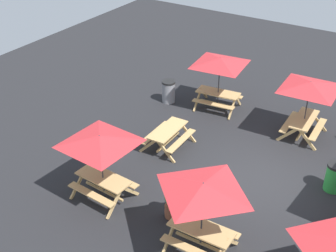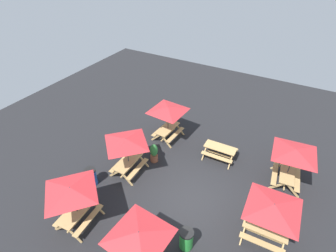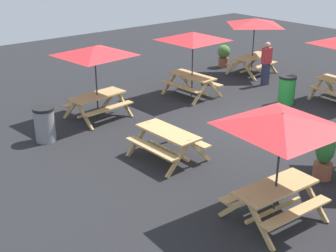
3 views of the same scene
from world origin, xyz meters
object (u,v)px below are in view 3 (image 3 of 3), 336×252
Objects in this scene: picnic_table_0 at (282,129)px; picnic_table_6 at (95,56)px; picnic_table_5 at (193,41)px; person_standing at (266,62)px; potted_plant_2 at (224,55)px; potted_plant_0 at (324,155)px; trash_bin_green at (287,90)px; picnic_table_1 at (254,26)px; picnic_table_2 at (168,138)px; trash_bin_gray at (45,124)px.

picnic_table_6 is (-0.33, -7.20, 0.00)m from picnic_table_0.
picnic_table_0 is 1.00× the size of picnic_table_6.
person_standing is at bearing 72.77° from picnic_table_5.
picnic_table_6 reaches higher than potted_plant_2.
potted_plant_0 is at bearing -166.65° from picnic_table_0.
picnic_table_6 is 6.58m from trash_bin_green.
picnic_table_1 is 4.10m from trash_bin_green.
picnic_table_5 is 3.63m from trash_bin_green.
picnic_table_0 reaches higher than potted_plant_0.
picnic_table_2 is at bearing 81.33° from picnic_table_6.
picnic_table_0 is 10.98m from picnic_table_1.
potted_plant_0 is (3.73, 3.88, 0.11)m from trash_bin_green.
potted_plant_0 is (-4.04, 6.22, 0.11)m from trash_bin_gray.
potted_plant_2 is at bearing 123.98° from picnic_table_2.
potted_plant_2 is (-7.76, -5.53, -0.03)m from picnic_table_2.
person_standing is (-1.18, -1.89, 0.39)m from trash_bin_green.
person_standing reaches higher than potted_plant_2.
picnic_table_0 is at bearing 35.25° from trash_bin_green.
picnic_table_1 is at bearing 176.37° from picnic_table_6.
picnic_table_0 is 7.52m from trash_bin_green.
picnic_table_0 is 12.12m from potted_plant_2.
potted_plant_0 is at bearing 44.49° from picnic_table_1.
picnic_table_5 reaches higher than picnic_table_2.
picnic_table_2 is at bearing -88.67° from picnic_table_0.
person_standing is at bearing 76.15° from potted_plant_2.
picnic_table_1 reaches higher than person_standing.
trash_bin_green is 0.83× the size of potted_plant_0.
picnic_table_6 is 2.37× the size of potted_plant_0.
trash_bin_gray is 9.98m from potted_plant_2.
potted_plant_0 is at bearing 32.49° from picnic_table_2.
picnic_table_1 is at bearing -128.66° from potted_plant_0.
picnic_table_5 is 3.37m from person_standing.
trash_bin_green is at bearing -133.91° from potted_plant_0.
person_standing is at bearing -135.56° from picnic_table_0.
picnic_table_2 is 3.94m from picnic_table_6.
picnic_table_1 is (-8.00, -7.52, 0.00)m from picnic_table_0.
picnic_table_5 is 1.00× the size of picnic_table_6.
potted_plant_0 reaches higher than potted_plant_2.
potted_plant_0 reaches higher than trash_bin_green.
person_standing is (-7.04, -2.61, 0.32)m from picnic_table_2.
picnic_table_0 is 2.38× the size of potted_plant_0.
picnic_table_2 is (7.84, 3.98, -1.43)m from picnic_table_1.
picnic_table_2 is 7.51m from person_standing.
picnic_table_0 reaches higher than person_standing.
picnic_table_1 is 9.91m from trash_bin_gray.
picnic_table_1 is 7.67m from picnic_table_6.
picnic_table_6 is 2.87× the size of trash_bin_gray.
picnic_table_1 is at bearing -112.57° from person_standing.
picnic_table_2 is 0.65× the size of picnic_table_5.
picnic_table_1 is 3.92m from picnic_table_5.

